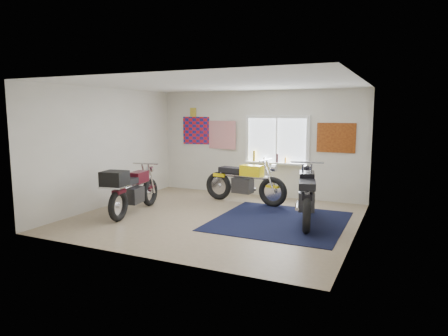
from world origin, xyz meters
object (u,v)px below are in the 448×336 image
at_px(black_chrome_bike, 306,197).
at_px(maroon_tourer, 131,190).
at_px(navy_rug, 279,221).
at_px(yellow_triumph, 244,183).

bearing_deg(black_chrome_bike, maroon_tourer, 92.45).
distance_m(black_chrome_bike, maroon_tourer, 3.62).
bearing_deg(navy_rug, black_chrome_bike, 21.88).
distance_m(yellow_triumph, maroon_tourer, 2.68).
xyz_separation_m(yellow_triumph, black_chrome_bike, (1.73, -1.03, 0.02)).
xyz_separation_m(navy_rug, maroon_tourer, (-3.00, -0.81, 0.53)).
bearing_deg(maroon_tourer, navy_rug, -83.78).
bearing_deg(yellow_triumph, navy_rug, -38.32).
bearing_deg(navy_rug, maroon_tourer, -164.89).
distance_m(navy_rug, yellow_triumph, 1.81).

